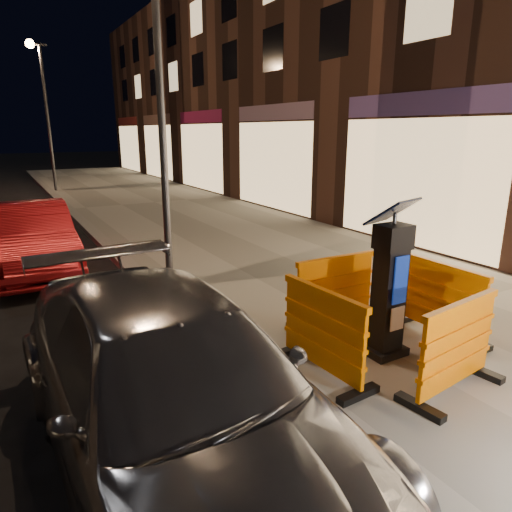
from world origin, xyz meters
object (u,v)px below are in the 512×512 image
car_silver (175,458)px  car_red (36,270)px  barrier_front (457,348)px  barrier_back (335,292)px  barrier_bldgside (441,301)px  parking_kiosk (389,284)px  barrier_kerbside (323,333)px

car_silver → car_red: car_silver is taller
barrier_front → car_silver: size_ratio=0.26×
barrier_back → barrier_front: bearing=-89.0°
barrier_back → car_red: barrier_back is taller
barrier_bldgside → car_silver: barrier_bldgside is taller
barrier_back → car_red: (-3.29, 5.39, -0.64)m
parking_kiosk → car_silver: 2.96m
barrier_front → car_red: (-3.29, 7.29, -0.64)m
barrier_bldgside → car_silver: (-3.71, -0.30, -0.64)m
car_silver → barrier_bldgside: bearing=3.0°
parking_kiosk → barrier_front: size_ratio=1.40×
barrier_front → barrier_bldgside: 1.34m
barrier_kerbside → car_silver: (-1.81, -0.30, -0.64)m
barrier_kerbside → parking_kiosk: bearing=-94.0°
barrier_back → car_red: size_ratio=0.31×
parking_kiosk → barrier_kerbside: bearing=178.0°
barrier_front → barrier_kerbside: size_ratio=1.00×
parking_kiosk → car_red: 7.21m
barrier_kerbside → barrier_bldgside: same height
barrier_front → barrier_kerbside: same height
barrier_kerbside → car_red: (-2.34, 6.34, -0.64)m
car_silver → barrier_kerbside: bearing=7.8°
car_red → barrier_kerbside: bearing=-69.4°
barrier_front → barrier_back: size_ratio=1.00×
barrier_back → car_silver: size_ratio=0.26×
barrier_front → barrier_bldgside: size_ratio=1.00×
barrier_back → barrier_bldgside: same height
barrier_front → barrier_back: bearing=83.0°
barrier_kerbside → car_silver: barrier_kerbside is taller
car_silver → car_red: size_ratio=1.19×
barrier_front → car_red: barrier_front is taller
parking_kiosk → barrier_kerbside: (-0.95, 0.00, -0.39)m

